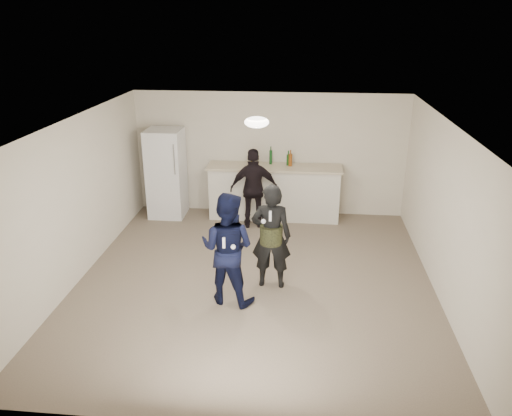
# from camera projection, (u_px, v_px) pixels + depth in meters

# --- Properties ---
(floor) EXTENTS (6.00, 6.00, 0.00)m
(floor) POSITION_uv_depth(u_px,v_px,m) (255.00, 281.00, 7.85)
(floor) COLOR #6B5B4C
(floor) RESTS_ON ground
(ceiling) EXTENTS (6.00, 6.00, 0.00)m
(ceiling) POSITION_uv_depth(u_px,v_px,m) (255.00, 123.00, 6.94)
(ceiling) COLOR silver
(ceiling) RESTS_ON wall_back
(wall_back) EXTENTS (6.00, 0.00, 6.00)m
(wall_back) POSITION_uv_depth(u_px,v_px,m) (270.00, 154.00, 10.18)
(wall_back) COLOR beige
(wall_back) RESTS_ON floor
(wall_front) EXTENTS (6.00, 0.00, 6.00)m
(wall_front) POSITION_uv_depth(u_px,v_px,m) (222.00, 322.00, 4.61)
(wall_front) COLOR beige
(wall_front) RESTS_ON floor
(wall_left) EXTENTS (0.00, 6.00, 6.00)m
(wall_left) POSITION_uv_depth(u_px,v_px,m) (77.00, 200.00, 7.65)
(wall_left) COLOR beige
(wall_left) RESTS_ON floor
(wall_right) EXTENTS (0.00, 6.00, 6.00)m
(wall_right) POSITION_uv_depth(u_px,v_px,m) (445.00, 213.00, 7.14)
(wall_right) COLOR beige
(wall_right) RESTS_ON floor
(counter) EXTENTS (2.60, 0.56, 1.05)m
(counter) POSITION_uv_depth(u_px,v_px,m) (274.00, 193.00, 10.12)
(counter) COLOR beige
(counter) RESTS_ON floor
(counter_top) EXTENTS (2.68, 0.64, 0.04)m
(counter_top) POSITION_uv_depth(u_px,v_px,m) (275.00, 167.00, 9.92)
(counter_top) COLOR #BCB491
(counter_top) RESTS_ON counter
(fridge) EXTENTS (0.70, 0.70, 1.80)m
(fridge) POSITION_uv_depth(u_px,v_px,m) (166.00, 173.00, 10.12)
(fridge) COLOR white
(fridge) RESTS_ON floor
(fridge_handle) EXTENTS (0.02, 0.02, 0.60)m
(fridge_handle) POSITION_uv_depth(u_px,v_px,m) (174.00, 160.00, 9.61)
(fridge_handle) COLOR #B8B8BD
(fridge_handle) RESTS_ON fridge
(ceiling_dome) EXTENTS (0.36, 0.36, 0.16)m
(ceiling_dome) POSITION_uv_depth(u_px,v_px,m) (257.00, 122.00, 7.24)
(ceiling_dome) COLOR white
(ceiling_dome) RESTS_ON ceiling
(shaker) EXTENTS (0.08, 0.08, 0.17)m
(shaker) POSITION_uv_depth(u_px,v_px,m) (256.00, 160.00, 10.03)
(shaker) COLOR silver
(shaker) RESTS_ON counter_top
(man) EXTENTS (0.94, 0.81, 1.66)m
(man) POSITION_uv_depth(u_px,v_px,m) (227.00, 248.00, 7.03)
(man) COLOR #0D1339
(man) RESTS_ON floor
(woman) EXTENTS (0.61, 0.41, 1.64)m
(woman) POSITION_uv_depth(u_px,v_px,m) (271.00, 236.00, 7.44)
(woman) COLOR black
(woman) RESTS_ON floor
(camo_shorts) EXTENTS (0.34, 0.34, 0.28)m
(camo_shorts) POSITION_uv_depth(u_px,v_px,m) (271.00, 235.00, 7.43)
(camo_shorts) COLOR #373D1B
(camo_shorts) RESTS_ON woman
(spectator) EXTENTS (0.97, 0.51, 1.57)m
(spectator) POSITION_uv_depth(u_px,v_px,m) (254.00, 189.00, 9.58)
(spectator) COLOR black
(spectator) RESTS_ON floor
(remote_man) EXTENTS (0.04, 0.04, 0.15)m
(remote_man) POSITION_uv_depth(u_px,v_px,m) (224.00, 243.00, 6.69)
(remote_man) COLOR white
(remote_man) RESTS_ON man
(nunchuk_man) EXTENTS (0.07, 0.07, 0.07)m
(nunchuk_man) POSITION_uv_depth(u_px,v_px,m) (233.00, 247.00, 6.73)
(nunchuk_man) COLOR white
(nunchuk_man) RESTS_ON man
(remote_woman) EXTENTS (0.04, 0.04, 0.15)m
(remote_woman) POSITION_uv_depth(u_px,v_px,m) (270.00, 216.00, 7.05)
(remote_woman) COLOR silver
(remote_woman) RESTS_ON woman
(nunchuk_woman) EXTENTS (0.07, 0.07, 0.07)m
(nunchuk_woman) POSITION_uv_depth(u_px,v_px,m) (263.00, 221.00, 7.12)
(nunchuk_woman) COLOR silver
(nunchuk_woman) RESTS_ON woman
(bottle_cluster) EXTENTS (0.85, 0.39, 0.28)m
(bottle_cluster) POSITION_uv_depth(u_px,v_px,m) (272.00, 160.00, 9.93)
(bottle_cluster) COLOR #14461A
(bottle_cluster) RESTS_ON counter_top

